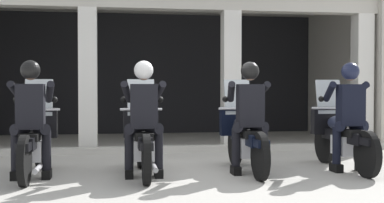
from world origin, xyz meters
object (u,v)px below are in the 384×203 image
Objects in this scene: police_officer_center_left at (144,109)px; motorcycle_center_right at (244,137)px; motorcycle_center_left at (143,139)px; motorcycle_far_left at (35,139)px; police_officer_center_right at (250,108)px; police_officer_far_right at (349,107)px; police_officer_far_left at (31,109)px; motorcycle_far_right at (341,135)px.

motorcycle_center_right is at bearing 26.43° from police_officer_center_left.
motorcycle_center_left and motorcycle_center_right have the same top height.
motorcycle_far_left is at bearing -170.54° from motorcycle_center_right.
police_officer_center_right is at bearing -79.56° from motorcycle_center_right.
motorcycle_center_left is 1.29× the size of police_officer_far_right.
police_officer_far_right is at bearing 12.69° from police_officer_far_left.
police_officer_far_right reaches higher than motorcycle_center_left.
police_officer_center_left is 2.98m from police_officer_far_right.
motorcycle_center_right is 1.29× the size of police_officer_center_right.
police_officer_center_left is 1.00× the size of police_officer_far_right.
police_officer_center_right is (1.49, 0.06, 0.00)m from police_officer_center_left.
motorcycle_center_left is at bearing 103.17° from police_officer_center_left.
police_officer_far_right reaches higher than motorcycle_center_right.
police_officer_center_right reaches higher than motorcycle_far_right.
motorcycle_center_left is 1.57m from police_officer_center_right.
police_officer_center_left reaches higher than motorcycle_far_right.
motorcycle_far_right is 1.29× the size of police_officer_far_right.
motorcycle_center_right is (1.49, 0.06, 0.00)m from motorcycle_center_left.
motorcycle_far_left is at bearing -171.39° from motorcycle_center_left.
police_officer_far_left is 1.00× the size of police_officer_far_right.
police_officer_far_left is (-0.00, -0.28, 0.44)m from motorcycle_far_left.
motorcycle_center_left is 1.49m from motorcycle_center_right.
motorcycle_far_left and motorcycle_center_left have the same top height.
police_officer_far_right is (4.48, -0.08, 0.00)m from police_officer_far_left.
police_officer_center_left reaches higher than motorcycle_far_left.
motorcycle_far_left is 0.52m from police_officer_far_left.
police_officer_center_right is 1.58m from motorcycle_far_right.
motorcycle_center_left is at bearing 19.69° from police_officer_far_left.
police_officer_far_right is at bearing 14.40° from police_officer_center_left.
motorcycle_far_left is at bearing -175.96° from police_officer_center_right.
police_officer_far_left is at bearing -165.11° from motorcycle_center_right.
motorcycle_center_left is (1.49, 0.16, -0.44)m from police_officer_far_left.
motorcycle_center_right is at bearing 100.44° from police_officer_center_right.
motorcycle_center_left is 1.00× the size of motorcycle_far_right.
police_officer_far_left is at bearing -165.55° from motorcycle_far_right.
police_officer_center_left is at bearing 8.83° from police_officer_far_left.
motorcycle_far_right is at bearing 14.40° from motorcycle_center_left.
police_officer_center_left is at bearing -76.83° from motorcycle_center_left.
police_officer_center_right is (2.98, -0.06, 0.00)m from police_officer_far_left.
police_officer_center_left is at bearing -1.70° from motorcycle_far_left.
motorcycle_center_right is 1.49m from motorcycle_far_right.
police_officer_center_left is 3.04m from motorcycle_far_right.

